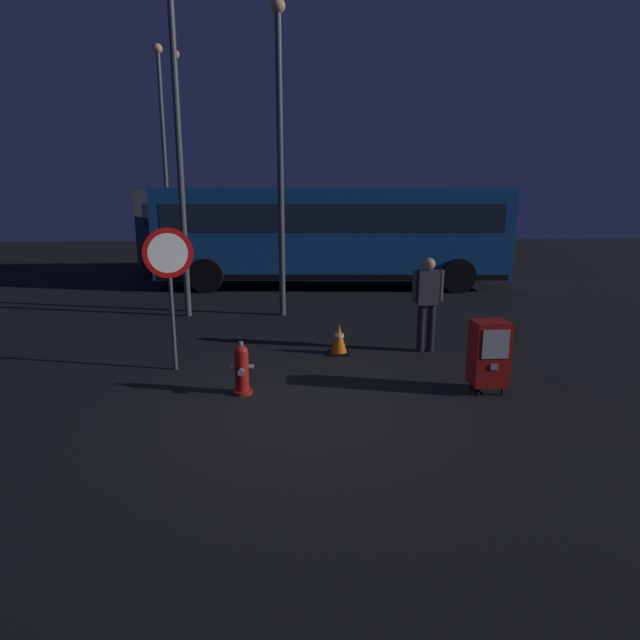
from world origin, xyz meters
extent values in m
plane|color=black|center=(0.00, 0.00, 0.00)|extent=(60.00, 60.00, 0.00)
cylinder|color=red|center=(-0.83, 0.63, 0.03)|extent=(0.28, 0.28, 0.05)
cylinder|color=red|center=(-0.83, 0.63, 0.33)|extent=(0.19, 0.19, 0.55)
sphere|color=red|center=(-0.83, 0.63, 0.60)|extent=(0.19, 0.19, 0.19)
cylinder|color=gray|center=(-0.83, 0.63, 0.72)|extent=(0.06, 0.06, 0.05)
cylinder|color=gray|center=(-0.83, 0.50, 0.35)|extent=(0.09, 0.08, 0.09)
cylinder|color=gray|center=(-0.96, 0.63, 0.38)|extent=(0.07, 0.07, 0.07)
cylinder|color=gray|center=(-0.70, 0.63, 0.38)|extent=(0.07, 0.07, 0.07)
cylinder|color=black|center=(2.42, 0.29, 0.06)|extent=(0.04, 0.04, 0.12)
cylinder|color=black|center=(2.75, 0.29, 0.06)|extent=(0.04, 0.04, 0.12)
cylinder|color=black|center=(2.42, 0.57, 0.06)|extent=(0.04, 0.04, 0.12)
cylinder|color=black|center=(2.75, 0.57, 0.06)|extent=(0.04, 0.04, 0.12)
cube|color=#9E1411|center=(2.58, 0.43, 0.57)|extent=(0.48, 0.40, 0.90)
cube|color=#B2B7BF|center=(2.58, 0.23, 0.75)|extent=(0.36, 0.01, 0.40)
cube|color=gray|center=(2.58, 0.23, 0.43)|extent=(0.10, 0.02, 0.08)
cylinder|color=#4C4F54|center=(-1.96, 1.77, 1.10)|extent=(0.06, 0.06, 2.20)
cylinder|color=red|center=(-1.96, 1.75, 1.85)|extent=(0.71, 0.31, 0.76)
cylinder|color=white|center=(-1.96, 1.74, 1.85)|extent=(0.56, 0.23, 0.60)
cylinder|color=black|center=(2.19, 2.50, 0.42)|extent=(0.14, 0.14, 0.85)
cylinder|color=black|center=(2.37, 2.50, 0.42)|extent=(0.14, 0.14, 0.85)
cube|color=#3F3F47|center=(2.28, 2.50, 1.15)|extent=(0.36, 0.20, 0.60)
sphere|color=tan|center=(2.28, 2.50, 1.56)|extent=(0.22, 0.22, 0.22)
cylinder|color=#3F3F47|center=(2.05, 2.50, 1.18)|extent=(0.09, 0.09, 0.55)
cylinder|color=#3F3F47|center=(2.51, 2.50, 1.18)|extent=(0.09, 0.09, 0.55)
cube|color=black|center=(0.72, 2.46, 0.01)|extent=(0.36, 0.36, 0.03)
cone|color=orange|center=(0.72, 2.46, 0.28)|extent=(0.28, 0.28, 0.50)
cylinder|color=white|center=(0.72, 2.46, 0.33)|extent=(0.17, 0.17, 0.06)
cube|color=#19519E|center=(1.29, 9.94, 1.67)|extent=(10.66, 3.32, 2.65)
cube|color=#1E2838|center=(1.29, 9.94, 2.15)|extent=(10.04, 3.29, 0.80)
cube|color=black|center=(1.29, 9.94, 0.45)|extent=(10.46, 3.31, 0.16)
cylinder|color=black|center=(4.86, 8.41, 0.50)|extent=(1.02, 0.36, 1.00)
cylinder|color=black|center=(5.06, 10.90, 0.50)|extent=(1.02, 0.36, 1.00)
cylinder|color=black|center=(-2.47, 8.99, 0.50)|extent=(1.02, 0.36, 1.00)
cylinder|color=black|center=(-2.27, 11.48, 0.50)|extent=(1.02, 0.36, 1.00)
cube|color=#4C5156|center=(-0.04, 13.54, 1.67)|extent=(10.57, 2.81, 2.65)
cube|color=#1E2838|center=(-0.04, 13.54, 2.15)|extent=(9.94, 2.81, 0.80)
cube|color=black|center=(-0.04, 13.54, 0.45)|extent=(10.36, 2.81, 0.16)
cylinder|color=black|center=(3.67, 12.40, 0.50)|extent=(1.01, 0.31, 1.00)
cylinder|color=black|center=(3.59, 14.90, 0.50)|extent=(1.01, 0.31, 1.00)
cylinder|color=black|center=(-3.68, 12.19, 0.50)|extent=(1.01, 0.31, 1.00)
cylinder|color=black|center=(-3.75, 14.68, 0.50)|extent=(1.01, 0.31, 1.00)
cylinder|color=#4C4F54|center=(-2.46, 5.79, 3.74)|extent=(0.14, 0.14, 7.48)
cylinder|color=#4C4F54|center=(-4.15, 15.31, 3.96)|extent=(0.14, 0.14, 7.91)
sphere|color=#FFD18C|center=(-4.15, 15.31, 8.01)|extent=(0.32, 0.32, 0.32)
cylinder|color=#4C4F54|center=(-0.25, 5.73, 3.24)|extent=(0.14, 0.14, 6.48)
sphere|color=#FFD18C|center=(-0.25, 5.73, 6.58)|extent=(0.32, 0.32, 0.32)
cylinder|color=#4C4F54|center=(-4.24, 12.73, 3.72)|extent=(0.14, 0.14, 7.43)
sphere|color=#FFD18C|center=(-4.24, 12.73, 7.53)|extent=(0.32, 0.32, 0.32)
camera|label=1|loc=(-0.24, -6.25, 2.61)|focal=29.10mm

